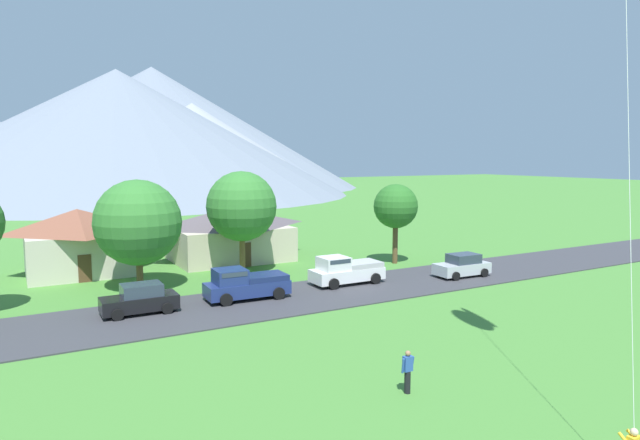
# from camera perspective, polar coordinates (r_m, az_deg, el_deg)

# --- Properties ---
(road_strip) EXTENTS (160.00, 7.48, 0.08)m
(road_strip) POSITION_cam_1_polar(r_m,az_deg,el_deg) (33.32, -11.92, -9.09)
(road_strip) COLOR #38383D
(road_strip) RESTS_ON ground
(mountain_east_ridge) EXTENTS (70.09, 70.09, 21.68)m
(mountain_east_ridge) POSITION_cam_1_polar(r_m,az_deg,el_deg) (137.92, -12.99, 7.21)
(mountain_east_ridge) COLOR #8E939E
(mountain_east_ridge) RESTS_ON ground
(mountain_far_east_ridge) EXTENTS (117.83, 117.83, 34.46)m
(mountain_far_east_ridge) POSITION_cam_1_polar(r_m,az_deg,el_deg) (169.07, -16.84, 9.12)
(mountain_far_east_ridge) COLOR slate
(mountain_far_east_ridge) RESTS_ON ground
(mountain_central_ridge) EXTENTS (106.02, 106.02, 28.87)m
(mountain_central_ridge) POSITION_cam_1_polar(r_m,az_deg,el_deg) (137.71, -20.11, 8.48)
(mountain_central_ridge) COLOR slate
(mountain_central_ridge) RESTS_ON ground
(house_leftmost) EXTENTS (10.30, 8.59, 4.52)m
(house_leftmost) POSITION_cam_1_polar(r_m,az_deg,el_deg) (48.81, -9.43, -1.30)
(house_leftmost) COLOR beige
(house_leftmost) RESTS_ON ground
(house_left_center) EXTENTS (7.94, 7.50, 4.99)m
(house_left_center) POSITION_cam_1_polar(r_m,az_deg,el_deg) (46.11, -23.69, -1.92)
(house_left_center) COLOR beige
(house_left_center) RESTS_ON ground
(tree_near_left) EXTENTS (5.75, 5.75, 7.46)m
(tree_near_left) POSITION_cam_1_polar(r_m,az_deg,el_deg) (38.71, -18.30, -0.26)
(tree_near_left) COLOR brown
(tree_near_left) RESTS_ON ground
(tree_right_of_center) EXTENTS (3.70, 3.70, 6.69)m
(tree_right_of_center) POSITION_cam_1_polar(r_m,az_deg,el_deg) (46.42, 7.83, 1.38)
(tree_right_of_center) COLOR brown
(tree_right_of_center) RESTS_ON ground
(tree_near_right) EXTENTS (5.36, 5.36, 7.87)m
(tree_near_right) POSITION_cam_1_polar(r_m,az_deg,el_deg) (42.44, -8.10, 1.40)
(tree_near_right) COLOR brown
(tree_near_right) RESTS_ON ground
(parked_car_silver_west_end) EXTENTS (4.28, 2.23, 1.68)m
(parked_car_silver_west_end) POSITION_cam_1_polar(r_m,az_deg,el_deg) (42.50, 14.48, -4.60)
(parked_car_silver_west_end) COLOR #B7BCC1
(parked_car_silver_west_end) RESTS_ON road_strip
(parked_car_black_mid_east) EXTENTS (4.21, 2.10, 1.68)m
(parked_car_black_mid_east) POSITION_cam_1_polar(r_m,az_deg,el_deg) (33.33, -18.10, -7.81)
(parked_car_black_mid_east) COLOR black
(parked_car_black_mid_east) RESTS_ON road_strip
(pickup_truck_white_west_side) EXTENTS (5.21, 2.34, 1.99)m
(pickup_truck_white_west_side) POSITION_cam_1_polar(r_m,az_deg,el_deg) (38.76, 2.64, -5.19)
(pickup_truck_white_west_side) COLOR white
(pickup_truck_white_west_side) RESTS_ON road_strip
(pickup_truck_navy_east_side) EXTENTS (5.27, 2.48, 1.99)m
(pickup_truck_navy_east_side) POSITION_cam_1_polar(r_m,az_deg,el_deg) (34.99, -7.76, -6.53)
(pickup_truck_navy_east_side) COLOR navy
(pickup_truck_navy_east_side) RESTS_ON road_strip
(watcher_person) EXTENTS (0.56, 0.24, 1.68)m
(watcher_person) POSITION_cam_1_polar(r_m,az_deg,el_deg) (21.93, 9.04, -15.14)
(watcher_person) COLOR black
(watcher_person) RESTS_ON ground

